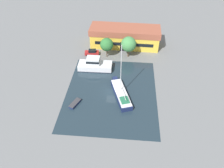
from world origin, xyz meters
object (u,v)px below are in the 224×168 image
object	(u,v)px
parked_car	(92,52)
motor_cruiser	(95,65)
quay_tree_by_water	(107,45)
quay_tree_near_building	(129,44)
small_dinghy	(75,103)
sailboat_moored	(121,94)
warehouse_building	(125,37)

from	to	relation	value
parked_car	motor_cruiser	xyz separation A→B (m)	(1.96, -7.32, 0.49)
quay_tree_by_water	parked_car	xyz separation A→B (m)	(-4.77, 0.69, -3.40)
quay_tree_near_building	small_dinghy	distance (m)	25.29
quay_tree_near_building	motor_cruiser	size ratio (longest dim) A/B	0.69
sailboat_moored	motor_cruiser	bearing A→B (deg)	108.36
warehouse_building	motor_cruiser	size ratio (longest dim) A/B	2.35
small_dinghy	warehouse_building	bearing A→B (deg)	93.52
warehouse_building	parked_car	distance (m)	12.24
motor_cruiser	warehouse_building	bearing A→B (deg)	-29.97
warehouse_building	quay_tree_by_water	size ratio (longest dim) A/B	3.62
quay_tree_near_building	parked_car	distance (m)	11.81
quay_tree_by_water	small_dinghy	bearing A→B (deg)	-104.35
quay_tree_by_water	small_dinghy	xyz separation A→B (m)	(-5.45, -21.29, -3.94)
warehouse_building	parked_car	bearing A→B (deg)	-143.80
motor_cruiser	small_dinghy	distance (m)	14.93
quay_tree_by_water	sailboat_moored	size ratio (longest dim) A/B	0.44
warehouse_building	quay_tree_near_building	bearing A→B (deg)	-76.86
quay_tree_near_building	quay_tree_by_water	world-z (taller)	quay_tree_near_building
sailboat_moored	small_dinghy	bearing A→B (deg)	-178.62
warehouse_building	quay_tree_near_building	size ratio (longest dim) A/B	3.41
quay_tree_near_building	motor_cruiser	xyz separation A→B (m)	(-9.32, -7.26, -3.00)
warehouse_building	parked_car	world-z (taller)	warehouse_building
sailboat_moored	motor_cruiser	world-z (taller)	sailboat_moored
warehouse_building	parked_car	xyz separation A→B (m)	(-9.91, -6.78, -2.35)
sailboat_moored	motor_cruiser	xyz separation A→B (m)	(-8.10, 10.73, 0.61)
quay_tree_near_building	sailboat_moored	size ratio (longest dim) A/B	0.47
quay_tree_near_building	parked_car	world-z (taller)	quay_tree_near_building
small_dinghy	sailboat_moored	bearing A→B (deg)	43.82
quay_tree_by_water	motor_cruiser	world-z (taller)	quay_tree_by_water
parked_car	small_dinghy	xyz separation A→B (m)	(-0.68, -21.98, -0.54)
small_dinghy	quay_tree_near_building	bearing A→B (deg)	85.12
warehouse_building	sailboat_moored	size ratio (longest dim) A/B	1.61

